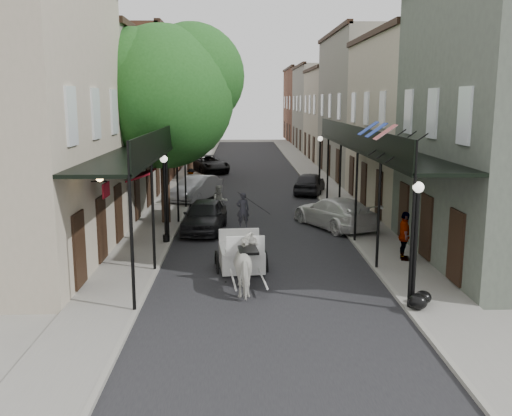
{
  "coord_description": "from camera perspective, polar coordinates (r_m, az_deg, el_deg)",
  "views": [
    {
      "loc": [
        -0.91,
        -17.73,
        6.11
      ],
      "look_at": [
        -0.26,
        5.82,
        1.6
      ],
      "focal_mm": 40.0,
      "sensor_mm": 36.0,
      "label": 1
    }
  ],
  "objects": [
    {
      "name": "trash_bags",
      "position": [
        17.53,
        16.07,
        -8.82
      ],
      "size": [
        0.83,
        0.98,
        0.48
      ],
      "color": "black",
      "rests_on": "sidewalk_right"
    },
    {
      "name": "car_left_mid",
      "position": [
        34.91,
        -5.98,
        1.95
      ],
      "size": [
        3.11,
        4.85,
        1.51
      ],
      "primitive_type": "imported",
      "rotation": [
        0.0,
        0.0,
        -0.36
      ],
      "color": "gray",
      "rests_on": "ground"
    },
    {
      "name": "sidewalk_left",
      "position": [
        38.43,
        -7.67,
        1.68
      ],
      "size": [
        2.2,
        90.0,
        0.12
      ],
      "primitive_type": "cube",
      "color": "gray",
      "rests_on": "ground"
    },
    {
      "name": "road",
      "position": [
        38.23,
        -0.19,
        1.65
      ],
      "size": [
        8.0,
        90.0,
        0.01
      ],
      "primitive_type": "cube",
      "color": "black",
      "rests_on": "ground"
    },
    {
      "name": "sidewalk_right",
      "position": [
        38.67,
        7.24,
        1.75
      ],
      "size": [
        2.2,
        90.0,
        0.12
      ],
      "primitive_type": "cube",
      "color": "gray",
      "rests_on": "ground"
    },
    {
      "name": "building_row_right",
      "position": [
        48.68,
        9.83,
        9.67
      ],
      "size": [
        5.0,
        80.0,
        10.5
      ],
      "primitive_type": "cube",
      "color": "gray",
      "rests_on": "ground"
    },
    {
      "name": "gallery_right",
      "position": [
        25.44,
        11.44,
        5.98
      ],
      "size": [
        2.2,
        18.05,
        4.88
      ],
      "color": "black",
      "rests_on": "sidewalk_right"
    },
    {
      "name": "car_left_near",
      "position": [
        26.73,
        -5.16,
        -0.77
      ],
      "size": [
        2.21,
        4.57,
        1.51
      ],
      "primitive_type": "imported",
      "rotation": [
        0.0,
        0.0,
        -0.1
      ],
      "color": "black",
      "rests_on": "ground"
    },
    {
      "name": "carriage",
      "position": [
        20.93,
        -1.59,
        -2.86
      ],
      "size": [
        2.0,
        2.76,
        2.98
      ],
      "rotation": [
        0.0,
        0.0,
        0.1
      ],
      "color": "black",
      "rests_on": "ground"
    },
    {
      "name": "lamppost_right_far",
      "position": [
        36.31,
        6.39,
        4.35
      ],
      "size": [
        0.32,
        0.32,
        3.71
      ],
      "color": "black",
      "rests_on": "sidewalk_right"
    },
    {
      "name": "pedestrian_sidewalk_left",
      "position": [
        38.12,
        -6.52,
        2.84
      ],
      "size": [
        1.09,
        0.9,
        1.47
      ],
      "primitive_type": "imported",
      "rotation": [
        0.0,
        0.0,
        3.59
      ],
      "color": "gray",
      "rests_on": "sidewalk_left"
    },
    {
      "name": "building_row_left",
      "position": [
        48.35,
        -10.88,
        9.63
      ],
      "size": [
        5.0,
        80.0,
        10.5
      ],
      "primitive_type": "cube",
      "color": "#AD9F8B",
      "rests_on": "ground"
    },
    {
      "name": "car_right_near",
      "position": [
        27.63,
        7.85,
        -0.47
      ],
      "size": [
        4.03,
        5.51,
        1.48
      ],
      "primitive_type": "imported",
      "rotation": [
        0.0,
        0.0,
        3.57
      ],
      "color": "silver",
      "rests_on": "ground"
    },
    {
      "name": "lamppost_right_near",
      "position": [
        17.0,
        15.65,
        -3.4
      ],
      "size": [
        0.32,
        0.32,
        3.71
      ],
      "color": "black",
      "rests_on": "sidewalk_right"
    },
    {
      "name": "tree_near",
      "position": [
        28.1,
        -8.46,
        11.49
      ],
      "size": [
        7.31,
        6.8,
        9.63
      ],
      "color": "#382619",
      "rests_on": "sidewalk_left"
    },
    {
      "name": "horse",
      "position": [
        18.33,
        -0.73,
        -5.71
      ],
      "size": [
        1.16,
        2.19,
        1.78
      ],
      "primitive_type": "imported",
      "rotation": [
        0.0,
        0.0,
        3.24
      ],
      "color": "silver",
      "rests_on": "ground"
    },
    {
      "name": "pedestrian_sidewalk_right",
      "position": [
        22.16,
        14.63,
        -2.73
      ],
      "size": [
        0.61,
        1.14,
        1.86
      ],
      "primitive_type": "imported",
      "rotation": [
        0.0,
        0.0,
        1.43
      ],
      "color": "gray",
      "rests_on": "sidewalk_right"
    },
    {
      "name": "car_left_far",
      "position": [
        48.48,
        -4.76,
        4.42
      ],
      "size": [
        4.19,
        5.72,
        1.44
      ],
      "primitive_type": "imported",
      "rotation": [
        0.0,
        0.0,
        0.39
      ],
      "color": "black",
      "rests_on": "ground"
    },
    {
      "name": "gallery_left",
      "position": [
        25.1,
        -10.52,
        5.95
      ],
      "size": [
        2.2,
        18.05,
        4.88
      ],
      "color": "black",
      "rests_on": "sidewalk_left"
    },
    {
      "name": "tree_far",
      "position": [
        42.04,
        -6.23,
        10.4
      ],
      "size": [
        6.45,
        6.0,
        8.61
      ],
      "color": "#382619",
      "rests_on": "sidewalk_left"
    },
    {
      "name": "pedestrian_walking",
      "position": [
        29.69,
        -3.65,
        0.64
      ],
      "size": [
        0.99,
        0.86,
        1.73
      ],
      "primitive_type": "imported",
      "rotation": [
        0.0,
        0.0,
        0.27
      ],
      "color": "#AAABA1",
      "rests_on": "ground"
    },
    {
      "name": "lamppost_left",
      "position": [
        24.28,
        -9.1,
        1.07
      ],
      "size": [
        0.32,
        0.32,
        3.71
      ],
      "color": "black",
      "rests_on": "sidewalk_left"
    },
    {
      "name": "car_right_far",
      "position": [
        37.4,
        5.38,
        2.5
      ],
      "size": [
        2.72,
        4.51,
        1.44
      ],
      "primitive_type": "imported",
      "rotation": [
        0.0,
        0.0,
        2.88
      ],
      "color": "black",
      "rests_on": "ground"
    },
    {
      "name": "ground",
      "position": [
        18.78,
        1.31,
        -8.16
      ],
      "size": [
        140.0,
        140.0,
        0.0
      ],
      "primitive_type": "plane",
      "color": "gray",
      "rests_on": "ground"
    }
  ]
}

